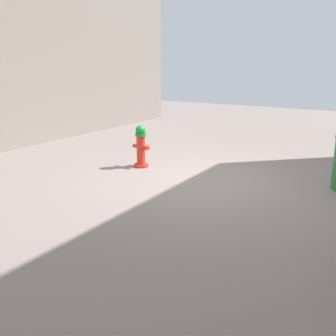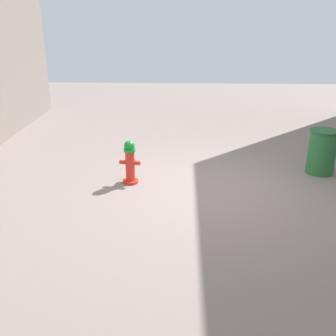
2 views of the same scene
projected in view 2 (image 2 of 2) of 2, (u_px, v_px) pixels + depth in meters
ground_plane at (211, 189)px, 7.12m from camera, size 23.40×23.40×0.00m
fire_hydrant at (130, 162)px, 7.26m from camera, size 0.40×0.37×0.83m
trash_bin at (322, 152)px, 7.71m from camera, size 0.56×0.56×0.88m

